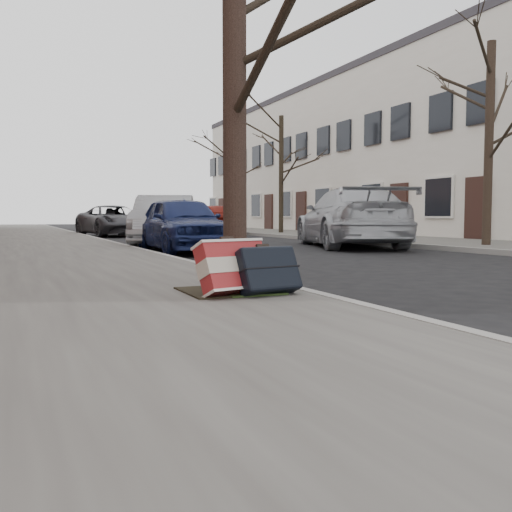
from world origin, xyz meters
name	(u,v)px	position (x,y,z in m)	size (l,w,h in m)	color
ground	(480,309)	(0.00, 0.00, 0.00)	(120.00, 120.00, 0.00)	black
near_sidewalk	(19,242)	(-3.70, 15.00, 0.06)	(5.00, 70.00, 0.12)	#66635D
far_sidewalk	(341,237)	(7.80, 15.00, 0.06)	(4.00, 70.00, 0.12)	slate
house_far	(435,153)	(13.15, 16.00, 3.60)	(6.70, 40.00, 7.20)	beige
dirt_patch	(228,291)	(-2.00, 1.20, 0.13)	(0.85, 0.85, 0.01)	black
street_tree	(234,13)	(-1.75, 1.65, 2.92)	(0.25, 0.25, 5.59)	black
suitcase_red	(233,268)	(-2.05, 0.92, 0.38)	(0.66, 0.18, 0.48)	maroon
suitcase_navy	(268,270)	(-1.75, 0.84, 0.35)	(0.60, 0.19, 0.43)	black
car_near_front	(182,224)	(-0.23, 9.00, 0.66)	(1.57, 3.89, 1.33)	#151F4D
car_near_mid	(165,221)	(0.05, 11.75, 0.72)	(1.52, 4.37, 1.44)	#9EA0A5
car_near_back	(113,221)	(0.07, 20.58, 0.65)	(2.16, 4.69, 1.30)	#323237
car_far_front	(350,218)	(4.64, 9.43, 0.79)	(2.21, 5.44, 1.58)	#A3A6AB
car_far_back	(213,219)	(4.62, 20.92, 0.72)	(1.69, 4.21, 1.43)	maroon
tree_far_a	(489,144)	(7.20, 7.07, 2.66)	(0.22, 0.22, 5.07)	black
tree_far_b	(281,174)	(7.20, 19.08, 2.70)	(0.21, 0.21, 5.16)	black
tree_far_c	(227,182)	(7.20, 26.00, 2.74)	(0.21, 0.21, 5.24)	black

